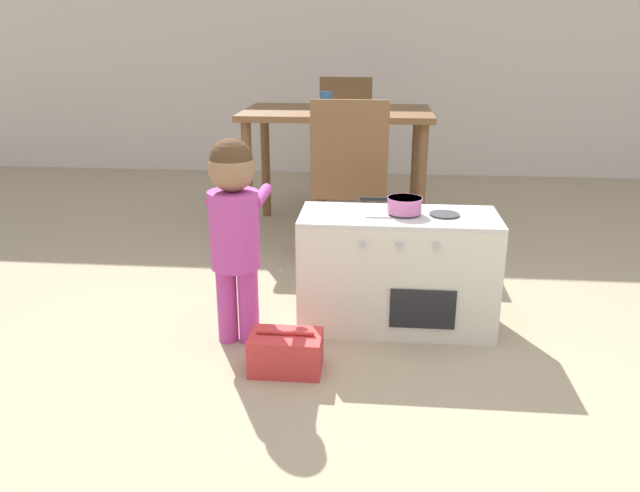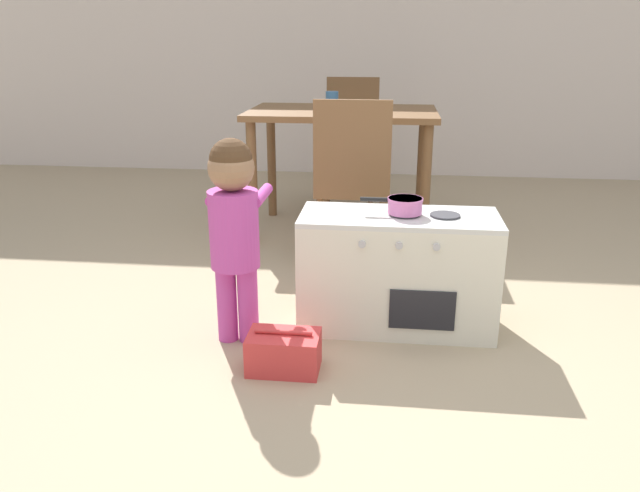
# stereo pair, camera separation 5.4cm
# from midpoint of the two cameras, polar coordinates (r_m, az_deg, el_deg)

# --- Properties ---
(ground_plane) EXTENTS (16.00, 16.00, 0.00)m
(ground_plane) POSITION_cam_midpoint_polar(r_m,az_deg,el_deg) (2.00, 6.22, -16.90)
(ground_plane) COLOR tan
(wall_back) EXTENTS (10.00, 0.06, 2.60)m
(wall_back) POSITION_cam_midpoint_polar(r_m,az_deg,el_deg) (5.44, 7.26, 20.12)
(wall_back) COLOR beige
(wall_back) RESTS_ON ground_plane
(play_kitchen) EXTENTS (0.79, 0.35, 0.49)m
(play_kitchen) POSITION_cam_midpoint_polar(r_m,az_deg,el_deg) (2.58, 7.67, -2.30)
(play_kitchen) COLOR silver
(play_kitchen) RESTS_ON ground_plane
(toy_pot) EXTENTS (0.25, 0.14, 0.06)m
(toy_pot) POSITION_cam_midpoint_polar(r_m,az_deg,el_deg) (2.50, 8.33, 3.78)
(toy_pot) COLOR pink
(toy_pot) RESTS_ON play_kitchen
(child_figure) EXTENTS (0.21, 0.33, 0.81)m
(child_figure) POSITION_cam_midpoint_polar(r_m,az_deg,el_deg) (2.37, -7.25, 2.65)
(child_figure) COLOR #BC429E
(child_figure) RESTS_ON ground_plane
(toy_basket) EXTENTS (0.26, 0.17, 0.16)m
(toy_basket) POSITION_cam_midpoint_polar(r_m,az_deg,el_deg) (2.29, -2.65, -9.66)
(toy_basket) COLOR #D13838
(toy_basket) RESTS_ON ground_plane
(dining_table) EXTENTS (1.10, 0.70, 0.74)m
(dining_table) POSITION_cam_midpoint_polar(r_m,az_deg,el_deg) (3.77, 2.47, 10.69)
(dining_table) COLOR brown
(dining_table) RESTS_ON ground_plane
(dining_chair_near) EXTENTS (0.37, 0.37, 0.88)m
(dining_chair_near) POSITION_cam_midpoint_polar(r_m,az_deg,el_deg) (3.15, 3.52, 5.91)
(dining_chair_near) COLOR brown
(dining_chair_near) RESTS_ON ground_plane
(dining_chair_far) EXTENTS (0.37, 0.37, 0.88)m
(dining_chair_far) POSITION_cam_midpoint_polar(r_m,az_deg,el_deg) (4.50, 3.22, 9.83)
(dining_chair_far) COLOR brown
(dining_chair_far) RESTS_ON ground_plane
(cup_on_table) EXTENTS (0.08, 0.08, 0.09)m
(cup_on_table) POSITION_cam_midpoint_polar(r_m,az_deg,el_deg) (3.91, 1.51, 13.28)
(cup_on_table) COLOR teal
(cup_on_table) RESTS_ON dining_table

